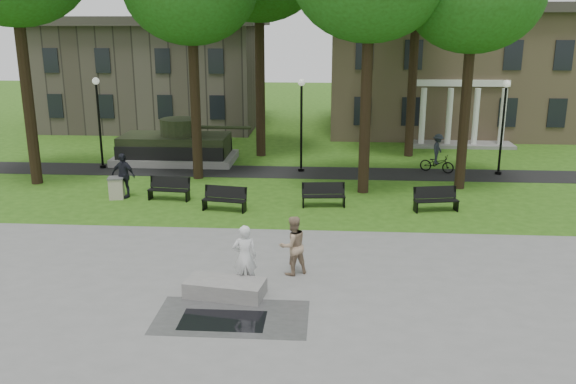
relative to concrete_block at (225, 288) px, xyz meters
name	(u,v)px	position (x,y,z in m)	size (l,w,h in m)	color
ground	(267,260)	(0.90, 2.72, -0.24)	(120.00, 120.00, 0.00)	#295012
plaza	(246,337)	(0.90, -2.28, -0.23)	(22.00, 16.00, 0.02)	gray
footpath	(291,172)	(0.90, 14.72, -0.24)	(44.00, 2.60, 0.01)	black
building_right	(446,68)	(10.90, 28.72, 4.10)	(17.00, 12.00, 8.60)	#9E8460
building_left	(155,76)	(-10.10, 29.22, 3.35)	(15.00, 10.00, 7.20)	#4C443D
lamp_left	(99,115)	(-9.10, 15.02, 2.55)	(0.36, 0.36, 4.73)	black
lamp_mid	(301,118)	(1.40, 15.02, 2.55)	(0.36, 0.36, 4.73)	black
lamp_right	(503,120)	(11.40, 15.02, 2.55)	(0.36, 0.36, 4.73)	black
tank_monument	(176,147)	(-5.55, 16.72, 0.61)	(7.45, 3.40, 2.40)	gray
puddle	(223,320)	(0.19, -1.49, -0.22)	(2.20, 1.20, 0.00)	black
concrete_block	(225,288)	(0.00, 0.00, 0.00)	(2.20, 1.00, 0.45)	gray
skateboard	(238,287)	(0.30, 0.47, -0.19)	(0.78, 0.20, 0.07)	brown
skateboarder	(245,257)	(0.49, 0.55, 0.73)	(0.70, 0.46, 1.91)	silver
friend_watching	(293,245)	(1.80, 1.67, 0.70)	(0.89, 0.70, 1.84)	#9D8165
pedestrian_walker	(123,175)	(-6.12, 9.64, 0.74)	(1.16, 0.48, 1.98)	black
cyclist	(437,157)	(8.37, 15.32, 0.57)	(1.85, 1.28, 1.98)	black
park_bench_0	(169,188)	(-4.04, 9.41, 0.28)	(1.84, 0.71, 1.00)	black
park_bench_1	(225,198)	(-1.39, 8.03, 0.28)	(1.85, 0.82, 1.00)	black
park_bench_2	(324,194)	(2.64, 8.89, 0.28)	(1.83, 0.68, 1.00)	black
park_bench_3	(436,198)	(7.22, 8.58, 0.28)	(1.85, 0.85, 1.00)	black
trash_bin	(116,188)	(-6.38, 9.42, 0.24)	(0.78, 0.78, 0.96)	#B1A992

